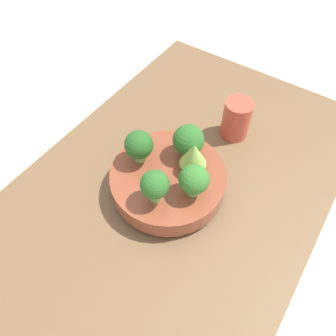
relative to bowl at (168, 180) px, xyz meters
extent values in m
plane|color=beige|center=(0.04, 0.01, -0.08)|extent=(6.00, 6.00, 0.00)
cube|color=brown|center=(0.04, 0.01, -0.06)|extent=(1.11, 0.64, 0.04)
cylinder|color=brown|center=(0.00, 0.00, -0.03)|extent=(0.11, 0.11, 0.01)
cylinder|color=brown|center=(0.00, 0.00, 0.00)|extent=(0.25, 0.25, 0.05)
cylinder|color=#7AB256|center=(0.01, 0.07, 0.04)|extent=(0.02, 0.02, 0.03)
sphere|color=#387A2D|center=(0.01, 0.07, 0.07)|extent=(0.06, 0.06, 0.06)
cylinder|color=#7AB256|center=(0.07, 0.02, 0.04)|extent=(0.02, 0.02, 0.03)
sphere|color=#2D6B28|center=(0.07, 0.02, 0.08)|extent=(0.06, 0.06, 0.06)
cylinder|color=#609347|center=(-0.04, 0.04, 0.04)|extent=(0.02, 0.02, 0.02)
cone|color=#93B751|center=(-0.04, 0.04, 0.08)|extent=(0.06, 0.06, 0.06)
cylinder|color=#7AB256|center=(0.00, -0.07, 0.04)|extent=(0.02, 0.02, 0.03)
sphere|color=#286023|center=(0.00, -0.07, 0.07)|extent=(0.06, 0.06, 0.06)
cylinder|color=#7AB256|center=(-0.07, 0.01, 0.04)|extent=(0.02, 0.02, 0.02)
sphere|color=#2D6B28|center=(-0.07, 0.01, 0.07)|extent=(0.07, 0.07, 0.07)
cylinder|color=#C64C38|center=(-0.24, 0.04, 0.02)|extent=(0.07, 0.07, 0.10)
camera|label=1|loc=(0.34, 0.23, 0.59)|focal=35.00mm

